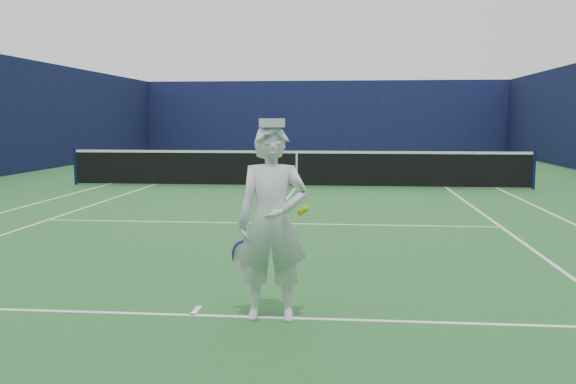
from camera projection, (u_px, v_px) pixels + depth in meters
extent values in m
plane|color=#25622A|center=(297.00, 187.00, 17.88)|extent=(80.00, 80.00, 0.00)
cube|color=white|center=(318.00, 160.00, 29.63)|extent=(11.03, 0.06, 0.01)
cube|color=white|center=(192.00, 315.00, 6.12)|extent=(11.03, 0.06, 0.01)
cube|color=white|center=(107.00, 185.00, 18.41)|extent=(0.06, 23.83, 0.01)
cube|color=white|center=(498.00, 189.00, 17.34)|extent=(0.06, 23.83, 0.01)
cube|color=white|center=(153.00, 185.00, 18.28)|extent=(0.06, 23.77, 0.01)
cube|color=white|center=(447.00, 188.00, 17.48)|extent=(0.06, 23.77, 0.01)
cube|color=white|center=(311.00, 169.00, 24.21)|extent=(8.23, 0.06, 0.01)
cube|color=white|center=(267.00, 223.00, 11.55)|extent=(8.23, 0.06, 0.01)
cube|color=white|center=(297.00, 187.00, 17.88)|extent=(0.06, 12.80, 0.01)
cube|color=white|center=(318.00, 160.00, 29.48)|extent=(0.06, 0.30, 0.01)
cube|color=white|center=(196.00, 311.00, 6.27)|extent=(0.06, 0.30, 0.01)
cube|color=#0F1238|center=(324.00, 117.00, 35.45)|extent=(20.12, 0.12, 4.00)
cylinder|color=#141E4C|center=(75.00, 166.00, 18.44)|extent=(0.09, 0.09, 1.07)
cylinder|color=#141E4C|center=(534.00, 169.00, 17.20)|extent=(0.09, 0.09, 1.07)
cube|color=black|center=(297.00, 169.00, 17.82)|extent=(12.79, 0.02, 0.92)
cube|color=white|center=(297.00, 152.00, 17.77)|extent=(12.79, 0.04, 0.07)
cube|color=white|center=(297.00, 170.00, 17.82)|extent=(0.05, 0.03, 0.94)
imported|color=white|center=(272.00, 223.00, 5.95)|extent=(0.68, 0.47, 1.82)
cylinder|color=white|center=(272.00, 123.00, 5.84)|extent=(0.24, 0.24, 0.08)
cube|color=white|center=(273.00, 126.00, 5.98)|extent=(0.18, 0.11, 0.02)
cylinder|color=navy|center=(243.00, 218.00, 6.04)|extent=(0.04, 0.09, 0.22)
cube|color=#1B2997|center=(244.00, 236.00, 6.12)|extent=(0.02, 0.02, 0.14)
torus|color=#1B2997|center=(245.00, 256.00, 6.20)|extent=(0.30, 0.11, 0.29)
cube|color=beige|center=(245.00, 256.00, 6.20)|extent=(0.22, 0.02, 0.30)
sphere|color=#CEE419|center=(301.00, 212.00, 6.03)|extent=(0.07, 0.07, 0.07)
sphere|color=#CEE419|center=(305.00, 209.00, 6.04)|extent=(0.07, 0.07, 0.07)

